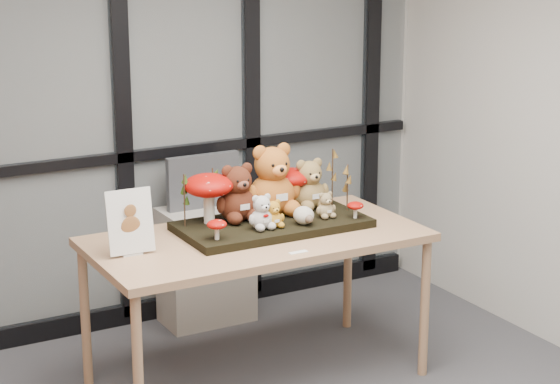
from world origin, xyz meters
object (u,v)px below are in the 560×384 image
bear_white_bow (261,210)px  monitor (203,181)px  mushroom_front_right (355,209)px  bear_tan_back (309,181)px  display_table (256,247)px  mushroom_back_left (209,196)px  mushroom_front_left (217,229)px  bear_brown_medium (237,189)px  diorama_tray (272,225)px  mushroom_back_right (291,186)px  bear_small_yellow (273,212)px  plush_cream_hedgehog (304,214)px  bear_beige_small (326,203)px  cabinet (206,265)px  sign_holder (130,224)px  bear_pooh_yellow (272,176)px

bear_white_bow → monitor: bear_white_bow is taller
bear_white_bow → mushroom_front_right: size_ratio=2.04×
bear_tan_back → monitor: 0.79m
bear_tan_back → display_table: bearing=-156.2°
mushroom_back_left → mushroom_front_left: bearing=-107.6°
bear_brown_medium → monitor: size_ratio=0.73×
diorama_tray → mushroom_back_right: (0.21, 0.17, 0.15)m
bear_small_yellow → mushroom_back_left: 0.35m
diorama_tray → mushroom_back_right: 0.31m
bear_brown_medium → plush_cream_hedgehog: bear_brown_medium is taller
mushroom_back_right → display_table: bearing=-145.4°
display_table → plush_cream_hedgehog: size_ratio=16.24×
bear_small_yellow → monitor: size_ratio=0.35×
bear_white_bow → bear_beige_small: 0.40m
bear_brown_medium → monitor: 0.75m
plush_cream_hedgehog → cabinet: size_ratio=0.15×
bear_white_bow → mushroom_back_right: 0.42m
bear_brown_medium → diorama_tray: bearing=-34.8°
mushroom_front_left → monitor: size_ratio=0.24×
plush_cream_hedgehog → monitor: monitor is taller
diorama_tray → mushroom_front_right: bearing=-22.2°
diorama_tray → mushroom_back_right: size_ratio=4.03×
cabinet → sign_holder: bearing=-132.8°
plush_cream_hedgehog → diorama_tray: bearing=130.4°
bear_small_yellow → bear_beige_small: (0.33, 0.02, -0.00)m
bear_brown_medium → bear_small_yellow: (0.10, -0.21, -0.09)m
display_table → mushroom_front_right: bearing=-10.8°
display_table → sign_holder: size_ratio=5.33×
display_table → plush_cream_hedgehog: plush_cream_hedgehog is taller
bear_brown_medium → mushroom_front_left: bear_brown_medium is taller
bear_tan_back → bear_beige_small: (-0.02, -0.20, -0.08)m
plush_cream_hedgehog → mushroom_back_right: mushroom_back_right is taller
bear_brown_medium → plush_cream_hedgehog: (0.27, -0.24, -0.11)m
diorama_tray → bear_beige_small: 0.31m
bear_small_yellow → mushroom_back_left: (-0.26, 0.23, 0.07)m
mushroom_front_left → sign_holder: (-0.41, 0.11, 0.06)m
plush_cream_hedgehog → bear_brown_medium: bearing=138.0°
bear_beige_small → sign_holder: (-1.09, 0.04, 0.03)m
sign_holder → cabinet: 1.32m
bear_pooh_yellow → cabinet: size_ratio=0.59×
cabinet → bear_small_yellow: bearing=-92.2°
mushroom_back_left → cabinet: 0.99m
bear_small_yellow → mushroom_back_left: mushroom_back_left is taller
diorama_tray → bear_tan_back: (0.30, 0.12, 0.18)m
bear_tan_back → bear_white_bow: size_ratio=1.52×
mushroom_back_left → display_table: bearing=-47.4°
display_table → mushroom_back_left: bearing=132.9°
bear_white_bow → mushroom_front_right: bear_white_bow is taller
bear_small_yellow → bear_brown_medium: bearing=116.1°
bear_brown_medium → cabinet: size_ratio=0.46×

